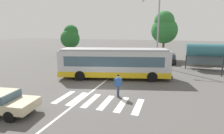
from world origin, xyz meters
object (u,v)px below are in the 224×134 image
object	(u,v)px
parked_car_silver	(103,55)
parked_car_blue	(118,56)
parked_car_teal	(133,57)
background_tree_left	(70,37)
parked_car_black	(170,58)
bus_stop_shelter	(208,51)
background_tree_right	(164,28)
pedestrian_crossing_street	(118,84)
twin_arm_street_lamp	(158,25)
city_transit_bus	(114,63)
parked_car_champagne	(151,58)

from	to	relation	value
parked_car_silver	parked_car_blue	bearing A→B (deg)	5.36
parked_car_teal	background_tree_left	bearing A→B (deg)	175.45
parked_car_black	bus_stop_shelter	bearing A→B (deg)	-40.25
background_tree_right	parked_car_silver	bearing A→B (deg)	-156.77
pedestrian_crossing_street	background_tree_left	size ratio (longest dim) A/B	0.29
background_tree_left	pedestrian_crossing_street	bearing A→B (deg)	-50.39
parked_car_teal	twin_arm_street_lamp	xyz separation A→B (m)	(3.78, -2.75, 4.78)
parked_car_teal	bus_stop_shelter	size ratio (longest dim) A/B	0.94
city_transit_bus	parked_car_teal	distance (m)	10.38
city_transit_bus	parked_car_silver	world-z (taller)	city_transit_bus
parked_car_silver	background_tree_left	bearing A→B (deg)	175.28
pedestrian_crossing_street	bus_stop_shelter	size ratio (longest dim) A/B	0.35
parked_car_champagne	twin_arm_street_lamp	world-z (taller)	twin_arm_street_lamp
city_transit_bus	parked_car_blue	bearing A→B (deg)	103.56
parked_car_blue	bus_stop_shelter	distance (m)	13.06
parked_car_silver	parked_car_black	world-z (taller)	same
parked_car_black	parked_car_blue	bearing A→B (deg)	-179.19
pedestrian_crossing_street	parked_car_silver	world-z (taller)	pedestrian_crossing_street
parked_car_champagne	twin_arm_street_lamp	distance (m)	5.61
parked_car_black	bus_stop_shelter	distance (m)	6.01
parked_car_blue	bus_stop_shelter	bearing A→B (deg)	-16.24
parked_car_blue	parked_car_black	xyz separation A→B (m)	(8.02, 0.11, 0.00)
twin_arm_street_lamp	background_tree_right	world-z (taller)	twin_arm_street_lamp
parked_car_blue	background_tree_right	bearing A→B (deg)	29.12
pedestrian_crossing_street	parked_car_blue	distance (m)	16.65
parked_car_teal	twin_arm_street_lamp	size ratio (longest dim) A/B	0.51
city_transit_bus	parked_car_blue	size ratio (longest dim) A/B	2.54
pedestrian_crossing_street	parked_car_teal	size ratio (longest dim) A/B	0.37
parked_car_teal	pedestrian_crossing_street	bearing A→B (deg)	-82.84
twin_arm_street_lamp	bus_stop_shelter	bearing A→B (deg)	-2.14
pedestrian_crossing_street	bus_stop_shelter	distance (m)	14.79
background_tree_left	city_transit_bus	bearing A→B (deg)	-44.08
parked_car_teal	bus_stop_shelter	distance (m)	10.44
city_transit_bus	background_tree_right	world-z (taller)	background_tree_right
twin_arm_street_lamp	background_tree_right	bearing A→B (deg)	85.82
city_transit_bus	parked_car_black	size ratio (longest dim) A/B	2.53
parked_car_teal	background_tree_left	distance (m)	11.97
parked_car_champagne	parked_car_black	bearing A→B (deg)	15.71
bus_stop_shelter	background_tree_left	world-z (taller)	background_tree_left
parked_car_blue	background_tree_right	xyz separation A→B (m)	(6.87, 3.83, 4.53)
background_tree_right	background_tree_left	bearing A→B (deg)	-167.39
parked_car_teal	background_tree_right	xyz separation A→B (m)	(4.30, 4.47, 4.53)
parked_car_teal	twin_arm_street_lamp	world-z (taller)	twin_arm_street_lamp
pedestrian_crossing_street	bus_stop_shelter	bearing A→B (deg)	57.40
parked_car_black	background_tree_right	size ratio (longest dim) A/B	0.56
parked_car_silver	parked_car_blue	size ratio (longest dim) A/B	1.02
parked_car_silver	parked_car_black	distance (m)	10.65
parked_car_black	twin_arm_street_lamp	size ratio (longest dim) A/B	0.50
background_tree_left	background_tree_right	size ratio (longest dim) A/B	0.73
parked_car_champagne	background_tree_right	distance (m)	6.52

